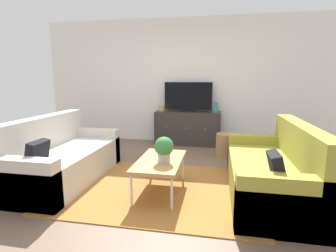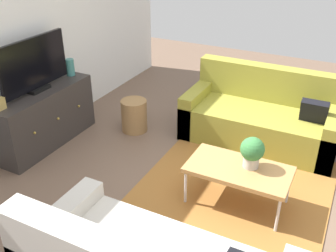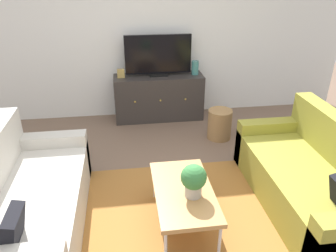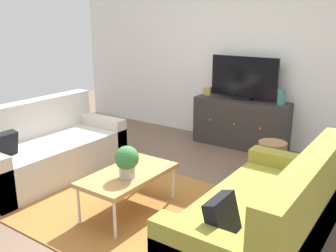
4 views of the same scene
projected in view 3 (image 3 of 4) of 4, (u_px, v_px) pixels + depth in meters
ground_plane at (175, 209)px, 3.39m from camera, size 10.00×10.00×0.00m
wall_back at (150, 31)px, 5.05m from camera, size 6.40×0.12×2.70m
area_rug at (177, 219)px, 3.25m from camera, size 2.50×1.90×0.01m
couch_left_side at (21, 206)px, 2.99m from camera, size 0.89×1.87×0.89m
couch_right_side at (316, 180)px, 3.34m from camera, size 0.89×1.87×0.89m
coffee_table at (183, 192)px, 3.01m from camera, size 0.53×0.98×0.42m
potted_plant at (194, 179)px, 2.85m from camera, size 0.23×0.23×0.31m
tv_console at (159, 97)px, 5.26m from camera, size 1.40×0.47×0.71m
flat_screen_tv at (158, 56)px, 4.97m from camera, size 1.01×0.16×0.63m
glass_vase at (195, 68)px, 5.12m from camera, size 0.11×0.11×0.22m
mantel_clock at (121, 73)px, 5.00m from camera, size 0.11×0.07×0.13m
wicker_basket at (220, 124)px, 4.69m from camera, size 0.34×0.34×0.43m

